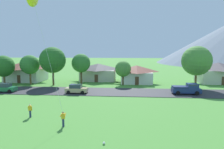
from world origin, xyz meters
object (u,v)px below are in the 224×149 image
tree_right_of_center (30,65)px  watcher_person (30,110)px  tree_near_right (3,66)px  house_left_center (218,72)px  soccer_ball (104,143)px  house_rightmost (136,74)px  tree_left_of_center (123,69)px  tree_center (53,60)px  parked_car_green_mid_west (5,88)px  tree_near_left (197,61)px  house_right_center (98,72)px  tree_far_right (81,63)px  house_leftmost (26,71)px  parked_car_tan_west_end (76,89)px  pickup_truck_navy_west_side (187,89)px

tree_right_of_center → watcher_person: 25.99m
tree_right_of_center → tree_near_right: 6.04m
tree_near_right → house_left_center: bearing=8.5°
tree_near_right → soccer_ball: size_ratio=29.27×
house_rightmost → tree_left_of_center: bearing=-134.4°
house_left_center → tree_center: bearing=-169.7°
tree_left_of_center → parked_car_green_mid_west: size_ratio=1.36×
tree_near_left → house_rightmost: bearing=153.2°
tree_center → watcher_person: size_ratio=5.37×
parked_car_green_mid_west → watcher_person: 18.55m
house_right_center → soccer_ball: 37.85m
tree_far_right → watcher_person: size_ratio=4.42×
tree_near_left → soccer_ball: tree_near_left is taller
house_left_center → house_right_center: house_left_center is taller
house_left_center → watcher_person: size_ratio=6.15×
tree_left_of_center → tree_far_right: (-10.20, 0.21, 1.27)m
house_leftmost → tree_near_right: 7.02m
tree_near_left → parked_car_tan_west_end: tree_near_left is taller
tree_far_right → pickup_truck_navy_west_side: tree_far_right is taller
tree_near_right → tree_far_right: bearing=8.8°
tree_left_of_center → house_left_center: bearing=12.2°
soccer_ball → house_leftmost: bearing=126.4°
tree_left_of_center → parked_car_tan_west_end: bearing=-129.8°
house_rightmost → tree_left_of_center: 4.99m
house_rightmost → soccer_ball: size_ratio=34.15×
house_leftmost → tree_center: 11.99m
house_leftmost → house_right_center: bearing=7.9°
house_right_center → tree_near_left: size_ratio=1.08×
house_left_center → parked_car_green_mid_west: (-46.85, -15.59, -1.80)m
house_right_center → watcher_person: (-3.72, -30.93, -1.50)m
house_rightmost → tree_near_left: size_ratio=0.89×
tree_left_of_center → pickup_truck_navy_west_side: size_ratio=1.10×
house_leftmost → house_rightmost: 29.54m
tree_near_right → parked_car_tan_west_end: size_ratio=1.66×
tree_right_of_center → tree_near_right: bearing=-168.9°
house_leftmost → tree_left_of_center: bearing=-8.5°
tree_left_of_center → soccer_ball: tree_left_of_center is taller
house_right_center → house_rightmost: size_ratio=1.21×
house_leftmost → soccer_ball: (25.52, -34.57, -2.62)m
tree_near_left → tree_right_of_center: bearing=177.7°
tree_far_right → soccer_ball: 32.68m
house_leftmost → watcher_person: size_ratio=5.92×
parked_car_green_mid_west → watcher_person: bearing=-48.6°
tree_left_of_center → pickup_truck_navy_west_side: (12.30, -9.33, -2.78)m
house_right_center → tree_center: size_ratio=1.10×
house_right_center → tree_near_left: bearing=-22.7°
house_leftmost → pickup_truck_navy_west_side: (38.52, -13.25, -1.68)m
tree_far_right → soccer_ball: tree_far_right is taller
soccer_ball → tree_right_of_center: bearing=126.5°
house_leftmost → pickup_truck_navy_west_side: house_leftmost is taller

